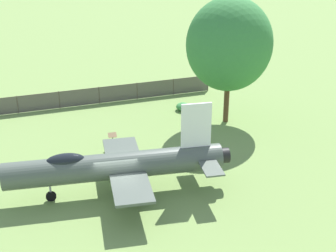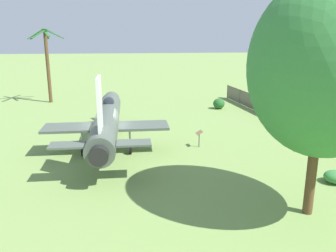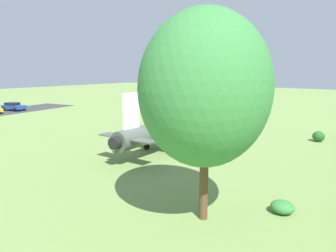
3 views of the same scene
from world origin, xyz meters
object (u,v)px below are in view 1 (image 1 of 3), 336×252
(display_jet, at_px, (109,166))
(shade_tree, at_px, (229,45))
(shrub_by_tree, at_px, (183,107))
(info_plaque, at_px, (112,137))

(display_jet, xyz_separation_m, shade_tree, (-10.01, -9.20, 4.36))
(shrub_by_tree, height_order, info_plaque, info_plaque)
(shade_tree, bearing_deg, display_jet, 42.57)
(shrub_by_tree, bearing_deg, display_jet, 59.52)
(shade_tree, bearing_deg, info_plaque, 18.10)
(shade_tree, distance_m, info_plaque, 11.21)
(info_plaque, bearing_deg, display_jet, 83.56)
(shrub_by_tree, bearing_deg, shade_tree, 134.15)
(display_jet, relative_size, info_plaque, 12.84)
(display_jet, relative_size, shade_tree, 1.49)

